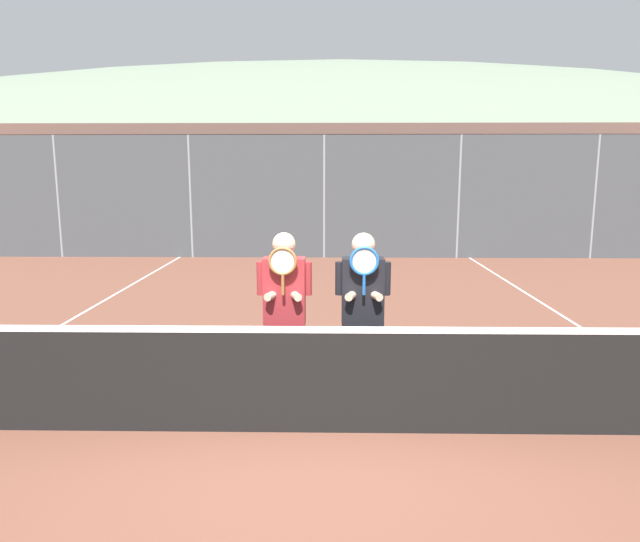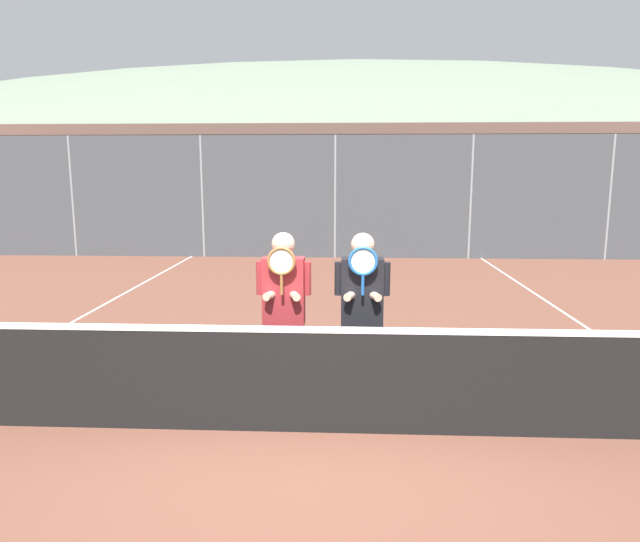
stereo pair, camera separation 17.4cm
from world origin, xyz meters
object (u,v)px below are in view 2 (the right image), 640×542
player_center_left (362,305)px  car_left_of_center (309,218)px  car_center (464,217)px  car_far_left (154,218)px  car_right_of_center (627,219)px  player_leftmost (284,305)px

player_center_left → car_left_of_center: (-1.35, 12.26, -0.14)m
player_center_left → car_center: size_ratio=0.40×
car_far_left → car_center: bearing=0.6°
car_left_of_center → car_center: 4.82m
player_center_left → car_far_left: bearing=117.0°
player_center_left → car_far_left: size_ratio=0.38×
player_center_left → car_right_of_center: (8.32, 12.20, -0.13)m
player_center_left → car_left_of_center: car_left_of_center is taller
car_far_left → car_center: (9.73, 0.10, 0.05)m
car_right_of_center → car_far_left: bearing=179.8°
player_leftmost → car_right_of_center: car_right_of_center is taller
car_right_of_center → car_center: bearing=178.2°
car_center → car_right_of_center: size_ratio=1.09×
player_leftmost → car_center: bearing=71.1°
player_leftmost → player_center_left: player_leftmost is taller
car_center → player_center_left: bearing=-105.7°
player_center_left → car_left_of_center: bearing=96.3°
car_right_of_center → player_center_left: bearing=-124.3°
car_left_of_center → car_right_of_center: bearing=-0.4°
car_right_of_center → player_leftmost: bearing=-126.7°
player_leftmost → car_center: 13.09m
player_leftmost → car_left_of_center: 12.30m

